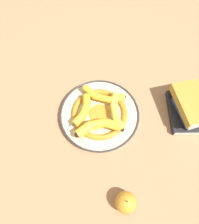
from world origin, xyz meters
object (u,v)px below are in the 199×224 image
(banana_c, at_px, (83,111))
(book_stack, at_px, (190,109))
(banana_b, at_px, (99,126))
(apple, at_px, (126,202))
(banana_a, at_px, (116,111))
(decorative_bowl, at_px, (100,114))
(banana_d, at_px, (102,96))

(banana_c, height_order, book_stack, book_stack)
(banana_b, xyz_separation_m, apple, (0.30, 0.04, -0.02))
(banana_a, bearing_deg, banana_b, -52.27)
(decorative_bowl, bearing_deg, banana_c, -100.96)
(banana_d, bearing_deg, banana_c, -121.61)
(banana_d, bearing_deg, banana_a, -35.42)
(decorative_bowl, xyz_separation_m, apple, (0.37, 0.02, 0.02))
(book_stack, bearing_deg, banana_b, -85.61)
(decorative_bowl, distance_m, banana_b, 0.08)
(decorative_bowl, height_order, apple, apple)
(banana_b, bearing_deg, banana_c, -57.55)
(banana_a, distance_m, apple, 0.36)
(decorative_bowl, bearing_deg, apple, 2.77)
(banana_c, height_order, banana_d, banana_c)
(banana_d, relative_size, book_stack, 0.80)
(apple, bearing_deg, banana_d, 178.89)
(banana_a, relative_size, banana_d, 1.05)
(banana_a, bearing_deg, banana_c, -96.42)
(book_stack, xyz_separation_m, apple, (0.30, -0.37, -0.01))
(banana_b, distance_m, banana_d, 0.14)
(decorative_bowl, distance_m, banana_a, 0.08)
(apple, bearing_deg, book_stack, 129.63)
(decorative_bowl, bearing_deg, book_stack, 79.70)
(decorative_bowl, height_order, banana_b, banana_b)
(banana_d, bearing_deg, book_stack, 7.04)
(decorative_bowl, distance_m, apple, 0.37)
(banana_a, xyz_separation_m, banana_b, (0.06, -0.08, 0.00))
(decorative_bowl, xyz_separation_m, banana_b, (0.07, -0.02, 0.04))
(banana_d, distance_m, book_stack, 0.38)
(decorative_bowl, relative_size, banana_a, 1.78)
(banana_c, xyz_separation_m, banana_d, (-0.06, 0.10, -0.00))
(book_stack, height_order, apple, book_stack)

